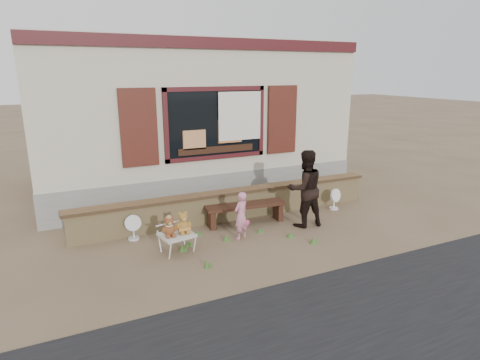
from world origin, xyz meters
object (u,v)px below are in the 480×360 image
folding_chair (177,236)px  teddy_bear_right (183,222)px  child (241,215)px  adult (305,189)px  bench (246,209)px  teddy_bear_left (169,226)px

folding_chair → teddy_bear_right: size_ratio=1.63×
child → adult: bearing=156.8°
bench → adult: adult is taller
bench → teddy_bear_right: teddy_bear_right is taller
teddy_bear_right → child: 1.20m
child → teddy_bear_right: bearing=-22.8°
teddy_bear_left → teddy_bear_right: size_ratio=0.92×
folding_chair → bench: bearing=13.0°
folding_chair → adult: adult is taller
folding_chair → child: child is taller
teddy_bear_right → child: (1.20, 0.05, -0.08)m
adult → folding_chair: bearing=6.7°
bench → teddy_bear_left: (-1.91, -0.78, 0.21)m
teddy_bear_left → teddy_bear_right: (0.28, 0.05, 0.02)m
teddy_bear_right → bench: bearing=14.0°
child → adult: (1.53, 0.06, 0.35)m
folding_chair → teddy_bear_left: bearing=-180.0°
teddy_bear_right → child: child is taller
teddy_bear_left → child: bearing=-6.2°
bench → teddy_bear_right: (-1.63, -0.73, 0.23)m
folding_chair → teddy_bear_right: (0.14, 0.02, 0.24)m
folding_chair → adult: size_ratio=0.40×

